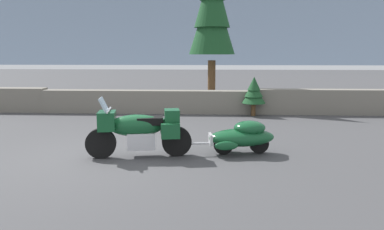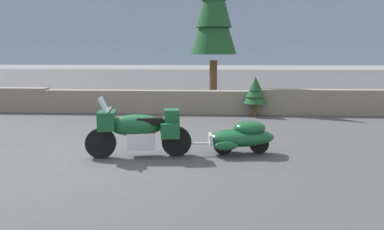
{
  "view_description": "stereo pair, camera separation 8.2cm",
  "coord_description": "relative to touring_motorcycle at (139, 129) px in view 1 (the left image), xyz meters",
  "views": [
    {
      "loc": [
        2.34,
        -7.97,
        2.3
      ],
      "look_at": [
        1.92,
        0.51,
        0.85
      ],
      "focal_mm": 34.87,
      "sensor_mm": 36.0,
      "label": 1
    },
    {
      "loc": [
        2.42,
        -7.96,
        2.3
      ],
      "look_at": [
        1.92,
        0.51,
        0.85
      ],
      "focal_mm": 34.87,
      "sensor_mm": 36.0,
      "label": 2
    }
  ],
  "objects": [
    {
      "name": "car_shaped_trailer",
      "position": [
        2.28,
        0.37,
        -0.21
      ],
      "size": [
        2.23,
        0.95,
        0.76
      ],
      "color": "black",
      "rests_on": "ground"
    },
    {
      "name": "stone_guard_wall",
      "position": [
        -0.96,
        5.98,
        -0.17
      ],
      "size": [
        24.0,
        0.6,
        0.92
      ],
      "color": "slate",
      "rests_on": "ground"
    },
    {
      "name": "pine_tree_tall",
      "position": [
        1.61,
        8.1,
        3.56
      ],
      "size": [
        1.94,
        1.94,
        6.68
      ],
      "color": "brown",
      "rests_on": "ground"
    },
    {
      "name": "pine_sapling_near",
      "position": [
        3.12,
        5.53,
        0.26
      ],
      "size": [
        0.85,
        0.85,
        1.41
      ],
      "color": "brown",
      "rests_on": "ground"
    },
    {
      "name": "distant_ridgeline",
      "position": [
        -0.78,
        96.0,
        7.38
      ],
      "size": [
        240.0,
        80.0,
        16.0
      ],
      "primitive_type": "cube",
      "color": "#7F93AD",
      "rests_on": "ground"
    },
    {
      "name": "touring_motorcycle",
      "position": [
        0.0,
        0.0,
        0.0
      ],
      "size": [
        2.3,
        0.97,
        1.33
      ],
      "color": "black",
      "rests_on": "ground"
    },
    {
      "name": "ground_plane",
      "position": [
        -0.78,
        0.08,
        -0.62
      ],
      "size": [
        80.0,
        80.0,
        0.0
      ],
      "primitive_type": "plane",
      "color": "#424244"
    }
  ]
}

